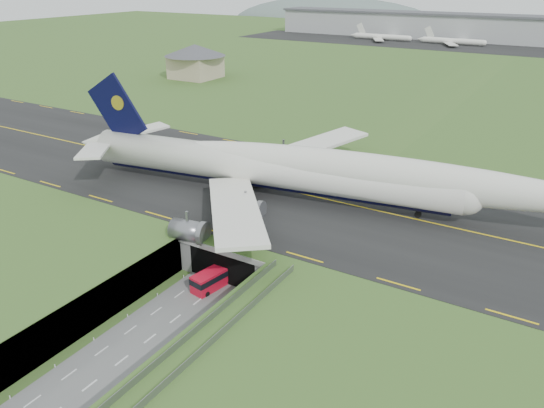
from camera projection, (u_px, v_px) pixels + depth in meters
The scene contains 10 objects.
ground at pixel (189, 309), 75.30m from camera, with size 900.00×900.00×0.00m, color #3B6026.
airfield_deck at pixel (188, 291), 74.10m from camera, with size 800.00×800.00×6.00m, color gray.
trench_road at pixel (153, 337), 69.37m from camera, with size 12.00×75.00×0.20m, color slate.
taxiway at pixel (300, 194), 98.75m from camera, with size 800.00×44.00×0.18m, color black.
tunnel_portal at pixel (253, 242), 87.08m from camera, with size 17.00×22.30×6.00m.
guideway at pixel (150, 393), 52.96m from camera, with size 3.00×53.00×7.05m.
jumbo_jet at pixel (301, 171), 94.05m from camera, with size 99.46×62.56×20.94m.
shuttle_tram at pixel (213, 279), 79.80m from camera, with size 3.77×7.31×2.86m.
service_building at pixel (195, 58), 204.78m from camera, with size 23.89×23.89×12.87m.
cargo_terminal at pixel (520, 30), 304.68m from camera, with size 320.00×67.00×15.60m.
Camera 1 is at (42.63, -47.86, 43.86)m, focal length 35.00 mm.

